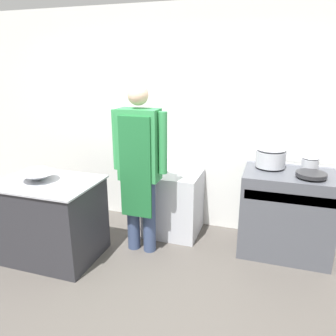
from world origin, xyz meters
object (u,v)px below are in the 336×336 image
object	(u,v)px
person_cook	(139,162)
mixing_bowl	(38,177)
fridge_unit	(173,203)
sauce_pot	(310,163)
stove	(286,213)
stock_pot	(271,157)
saute_pan	(311,174)

from	to	relation	value
person_cook	mixing_bowl	distance (m)	1.06
fridge_unit	sauce_pot	world-z (taller)	sauce_pot
stove	sauce_pot	size ratio (longest dim) A/B	5.45
stove	stock_pot	bearing A→B (deg)	152.06
stove	saute_pan	world-z (taller)	saute_pan
person_cook	saute_pan	distance (m)	1.75
person_cook	mixing_bowl	xyz separation A→B (m)	(-0.97, -0.41, -0.14)
fridge_unit	mixing_bowl	bearing A→B (deg)	-142.43
stove	mixing_bowl	xyz separation A→B (m)	(-2.49, -0.86, 0.44)
mixing_bowl	saute_pan	world-z (taller)	saute_pan
fridge_unit	stove	bearing A→B (deg)	-2.29
fridge_unit	mixing_bowl	world-z (taller)	mixing_bowl
person_cook	saute_pan	world-z (taller)	person_cook
fridge_unit	stock_pot	bearing A→B (deg)	3.20
saute_pan	stove	bearing A→B (deg)	149.67
mixing_bowl	saute_pan	bearing A→B (deg)	15.68
fridge_unit	mixing_bowl	size ratio (longest dim) A/B	2.13
fridge_unit	person_cook	size ratio (longest dim) A/B	0.43
stove	fridge_unit	xyz separation A→B (m)	(-1.30, 0.05, -0.07)
saute_pan	sauce_pot	distance (m)	0.23
saute_pan	mixing_bowl	bearing A→B (deg)	-164.32
saute_pan	fridge_unit	bearing A→B (deg)	173.77
fridge_unit	person_cook	bearing A→B (deg)	-113.72
person_cook	saute_pan	size ratio (longest dim) A/B	6.16
stove	sauce_pot	world-z (taller)	sauce_pot
stock_pot	stove	bearing A→B (deg)	-27.94
person_cook	sauce_pot	bearing A→B (deg)	18.28
stock_pot	saute_pan	xyz separation A→B (m)	(0.40, -0.22, -0.09)
person_cook	stock_pot	distance (m)	1.42
stove	fridge_unit	distance (m)	1.30
fridge_unit	sauce_pot	distance (m)	1.62
fridge_unit	stock_pot	xyz separation A→B (m)	(1.09, 0.06, 0.67)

